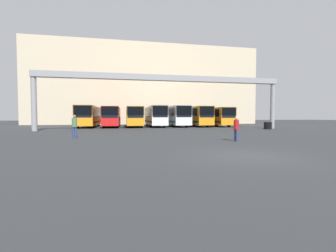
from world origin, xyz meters
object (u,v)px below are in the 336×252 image
at_px(bus_slot_6, 216,116).
at_px(pedestrian_far_center, 75,126).
at_px(bus_slot_3, 155,115).
at_px(tire_stack, 268,126).
at_px(bus_slot_4, 175,115).
at_px(pedestrian_mid_right, 236,128).
at_px(bus_slot_1, 112,116).
at_px(bus_slot_0, 89,115).
at_px(bus_slot_2, 134,116).
at_px(bus_slot_5, 194,115).

relative_size(bus_slot_6, pedestrian_far_center, 5.71).
xyz_separation_m(bus_slot_3, tire_stack, (13.59, -11.37, -1.42)).
relative_size(bus_slot_4, bus_slot_6, 1.15).
bearing_deg(pedestrian_mid_right, bus_slot_1, -170.76).
height_order(bus_slot_3, bus_slot_4, bus_slot_4).
xyz_separation_m(bus_slot_0, bus_slot_2, (7.05, 0.89, -0.06)).
relative_size(pedestrian_far_center, tire_stack, 1.71).
bearing_deg(bus_slot_3, bus_slot_1, 179.69).
bearing_deg(bus_slot_2, bus_slot_3, 0.55).
relative_size(bus_slot_3, tire_stack, 11.87).
bearing_deg(tire_stack, bus_slot_5, 119.84).
relative_size(bus_slot_3, bus_slot_6, 1.22).
height_order(bus_slot_0, pedestrian_mid_right, bus_slot_0).
bearing_deg(bus_slot_6, bus_slot_5, 162.27).
bearing_deg(bus_slot_1, bus_slot_0, -164.73).
xyz_separation_m(bus_slot_5, pedestrian_mid_right, (-4.75, -24.28, -1.02)).
bearing_deg(bus_slot_6, bus_slot_0, 179.52).
distance_m(bus_slot_6, pedestrian_mid_right, 24.61).
relative_size(bus_slot_4, pedestrian_far_center, 6.56).
relative_size(bus_slot_2, bus_slot_3, 0.99).
xyz_separation_m(pedestrian_far_center, pedestrian_mid_right, (11.06, -4.40, -0.07)).
xyz_separation_m(bus_slot_1, pedestrian_mid_right, (9.35, -24.29, -0.93)).
bearing_deg(pedestrian_far_center, bus_slot_4, -136.15).
distance_m(bus_slot_2, pedestrian_mid_right, 24.93).
height_order(bus_slot_1, pedestrian_far_center, bus_slot_1).
bearing_deg(bus_slot_2, pedestrian_far_center, -104.79).
bearing_deg(bus_slot_0, bus_slot_4, 2.32).
height_order(bus_slot_2, tire_stack, bus_slot_2).
distance_m(bus_slot_5, pedestrian_far_center, 25.42).
distance_m(bus_slot_1, bus_slot_4, 10.59).
bearing_deg(bus_slot_6, bus_slot_2, 175.67).
bearing_deg(tire_stack, bus_slot_1, 151.08).
relative_size(bus_slot_3, bus_slot_4, 1.06).
distance_m(bus_slot_4, bus_slot_6, 7.09).
bearing_deg(bus_slot_5, bus_slot_3, -179.79).
bearing_deg(bus_slot_6, tire_stack, -73.67).
bearing_deg(bus_slot_4, pedestrian_far_center, -122.21).
relative_size(bus_slot_5, tire_stack, 11.92).
relative_size(pedestrian_mid_right, tire_stack, 1.58).
height_order(bus_slot_2, bus_slot_3, bus_slot_3).
height_order(bus_slot_0, tire_stack, bus_slot_0).
bearing_deg(bus_slot_1, bus_slot_4, -2.11).
height_order(bus_slot_3, pedestrian_far_center, bus_slot_3).
distance_m(bus_slot_5, bus_slot_6, 3.70).
distance_m(bus_slot_2, pedestrian_far_center, 20.52).
distance_m(bus_slot_0, pedestrian_mid_right, 26.67).
height_order(bus_slot_3, bus_slot_6, bus_slot_3).
relative_size(bus_slot_0, bus_slot_3, 0.85).
height_order(bus_slot_1, bus_slot_4, bus_slot_4).
relative_size(bus_slot_3, pedestrian_far_center, 6.96).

